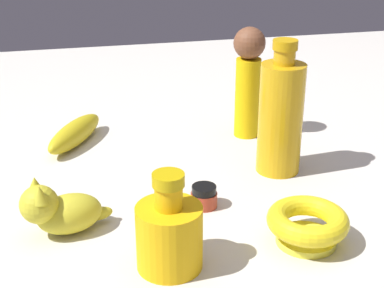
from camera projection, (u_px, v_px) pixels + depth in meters
ground at (192, 183)px, 0.99m from camera, size 2.00×2.00×0.00m
banana at (75, 133)px, 1.14m from camera, size 0.18×0.14×0.05m
person_figure_adult at (248, 77)px, 1.14m from camera, size 0.07×0.07×0.22m
bottle_tall at (281, 116)px, 1.00m from camera, size 0.08×0.08×0.24m
nail_polish_jar at (206, 196)px, 0.91m from camera, size 0.04×0.04×0.04m
bowl at (307, 223)px, 0.81m from camera, size 0.12×0.12×0.05m
bottle_short at (169, 233)px, 0.75m from camera, size 0.09×0.09×0.14m
cat_figurine at (60, 210)px, 0.83m from camera, size 0.09×0.13×0.09m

